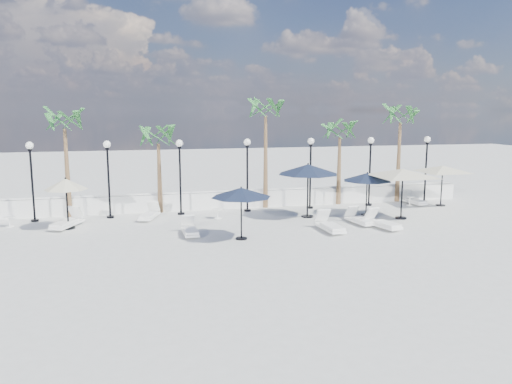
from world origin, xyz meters
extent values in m
plane|color=#AFAFAA|center=(0.00, 0.00, 0.00)|extent=(100.00, 100.00, 0.00)
cube|color=silver|center=(0.00, 7.50, 0.45)|extent=(26.00, 0.30, 0.90)
cube|color=silver|center=(0.00, 7.50, 0.97)|extent=(26.00, 0.12, 0.08)
cylinder|color=black|center=(-10.50, 6.50, 0.05)|extent=(0.36, 0.36, 0.10)
cylinder|color=black|center=(-10.50, 6.50, 1.75)|extent=(0.10, 0.10, 3.50)
cylinder|color=black|center=(-10.50, 6.50, 3.45)|extent=(0.18, 0.18, 0.10)
sphere|color=white|center=(-10.50, 6.50, 3.66)|extent=(0.36, 0.36, 0.36)
cylinder|color=black|center=(-7.00, 6.50, 0.05)|extent=(0.36, 0.36, 0.10)
cylinder|color=black|center=(-7.00, 6.50, 1.75)|extent=(0.10, 0.10, 3.50)
cylinder|color=black|center=(-7.00, 6.50, 3.45)|extent=(0.18, 0.18, 0.10)
sphere|color=white|center=(-7.00, 6.50, 3.66)|extent=(0.36, 0.36, 0.36)
cylinder|color=black|center=(-3.50, 6.50, 0.05)|extent=(0.36, 0.36, 0.10)
cylinder|color=black|center=(-3.50, 6.50, 1.75)|extent=(0.10, 0.10, 3.50)
cylinder|color=black|center=(-3.50, 6.50, 3.45)|extent=(0.18, 0.18, 0.10)
sphere|color=white|center=(-3.50, 6.50, 3.66)|extent=(0.36, 0.36, 0.36)
cylinder|color=black|center=(0.00, 6.50, 0.05)|extent=(0.36, 0.36, 0.10)
cylinder|color=black|center=(0.00, 6.50, 1.75)|extent=(0.10, 0.10, 3.50)
cylinder|color=black|center=(0.00, 6.50, 3.45)|extent=(0.18, 0.18, 0.10)
sphere|color=white|center=(0.00, 6.50, 3.66)|extent=(0.36, 0.36, 0.36)
cylinder|color=black|center=(3.50, 6.50, 0.05)|extent=(0.36, 0.36, 0.10)
cylinder|color=black|center=(3.50, 6.50, 1.75)|extent=(0.10, 0.10, 3.50)
cylinder|color=black|center=(3.50, 6.50, 3.45)|extent=(0.18, 0.18, 0.10)
sphere|color=white|center=(3.50, 6.50, 3.66)|extent=(0.36, 0.36, 0.36)
cylinder|color=black|center=(7.00, 6.50, 0.05)|extent=(0.36, 0.36, 0.10)
cylinder|color=black|center=(7.00, 6.50, 1.75)|extent=(0.10, 0.10, 3.50)
cylinder|color=black|center=(7.00, 6.50, 3.45)|extent=(0.18, 0.18, 0.10)
sphere|color=white|center=(7.00, 6.50, 3.66)|extent=(0.36, 0.36, 0.36)
cylinder|color=black|center=(10.50, 6.50, 0.05)|extent=(0.36, 0.36, 0.10)
cylinder|color=black|center=(10.50, 6.50, 1.75)|extent=(0.10, 0.10, 3.50)
cylinder|color=black|center=(10.50, 6.50, 3.45)|extent=(0.18, 0.18, 0.10)
sphere|color=white|center=(10.50, 6.50, 3.66)|extent=(0.36, 0.36, 0.36)
cone|color=brown|center=(-9.00, 7.30, 2.20)|extent=(0.28, 0.28, 4.40)
cone|color=brown|center=(-4.50, 7.30, 1.80)|extent=(0.28, 0.28, 3.60)
cone|color=brown|center=(1.20, 7.30, 2.50)|extent=(0.28, 0.28, 5.00)
cone|color=brown|center=(5.50, 7.30, 1.90)|extent=(0.28, 0.28, 3.80)
cone|color=brown|center=(9.20, 7.30, 2.30)|extent=(0.28, 0.28, 4.60)
cube|color=white|center=(-5.12, 5.73, 0.15)|extent=(1.15, 1.94, 0.10)
cube|color=white|center=(-5.20, 5.50, 0.26)|extent=(0.93, 1.36, 0.10)
cube|color=white|center=(-4.89, 6.44, 0.52)|extent=(0.68, 0.59, 0.57)
cube|color=white|center=(-8.81, 4.78, 0.16)|extent=(1.42, 2.11, 0.11)
cube|color=white|center=(-8.92, 4.53, 0.28)|extent=(1.12, 1.50, 0.11)
cube|color=white|center=(-8.49, 5.53, 0.57)|extent=(0.77, 0.69, 0.63)
cube|color=white|center=(2.58, 1.32, 0.16)|extent=(0.78, 2.04, 0.11)
cube|color=white|center=(2.60, 1.05, 0.28)|extent=(0.70, 1.39, 0.11)
cube|color=white|center=(2.54, 2.13, 0.57)|extent=(0.65, 0.51, 0.63)
cube|color=white|center=(-3.52, 2.10, 0.14)|extent=(0.63, 1.78, 0.10)
cube|color=white|center=(-3.51, 1.86, 0.25)|extent=(0.58, 1.21, 0.10)
cube|color=white|center=(-3.53, 2.82, 0.50)|extent=(0.56, 0.43, 0.55)
cube|color=white|center=(4.48, 2.28, 0.15)|extent=(0.84, 1.86, 0.10)
cube|color=white|center=(4.52, 2.04, 0.25)|extent=(0.72, 1.28, 0.10)
cube|color=white|center=(4.38, 3.00, 0.50)|extent=(0.62, 0.50, 0.56)
cube|color=white|center=(5.13, 1.28, 0.16)|extent=(1.09, 2.04, 0.11)
cube|color=white|center=(5.19, 1.03, 0.27)|extent=(0.90, 1.42, 0.11)
cube|color=white|center=(4.94, 2.05, 0.55)|extent=(0.70, 0.59, 0.61)
cube|color=white|center=(9.64, 6.20, 0.14)|extent=(0.76, 1.82, 0.10)
cube|color=white|center=(9.66, 5.96, 0.25)|extent=(0.67, 1.24, 0.10)
cube|color=white|center=(9.57, 6.92, 0.50)|extent=(0.59, 0.47, 0.55)
cylinder|color=white|center=(-11.41, 5.56, 0.01)|extent=(0.37, 0.37, 0.03)
cylinder|color=white|center=(-11.41, 5.56, 0.22)|extent=(0.06, 0.06, 0.45)
cylinder|color=white|center=(-11.41, 5.56, 0.46)|extent=(0.49, 0.49, 0.03)
cylinder|color=white|center=(-1.83, 5.07, 0.01)|extent=(0.39, 0.39, 0.03)
cylinder|color=white|center=(-1.83, 5.07, 0.23)|extent=(0.06, 0.06, 0.46)
cylinder|color=white|center=(-1.83, 5.07, 0.47)|extent=(0.50, 0.50, 0.03)
cylinder|color=white|center=(9.28, 5.99, 0.01)|extent=(0.39, 0.39, 0.03)
cylinder|color=white|center=(9.28, 5.99, 0.24)|extent=(0.06, 0.06, 0.47)
cylinder|color=white|center=(9.28, 5.99, 0.48)|extent=(0.51, 0.51, 0.03)
cylinder|color=black|center=(-1.51, 0.90, 0.03)|extent=(0.49, 0.49, 0.05)
cylinder|color=black|center=(-1.51, 0.90, 1.06)|extent=(0.06, 0.06, 2.12)
cone|color=black|center=(-1.51, 0.90, 1.97)|extent=(2.51, 2.51, 0.39)
sphere|color=black|center=(-1.51, 0.90, 2.18)|extent=(0.07, 0.07, 0.07)
cylinder|color=black|center=(2.61, 4.38, 0.03)|extent=(0.61, 0.61, 0.07)
cylinder|color=black|center=(2.61, 4.38, 1.30)|extent=(0.08, 0.08, 2.61)
cone|color=black|center=(2.61, 4.38, 2.41)|extent=(3.04, 3.04, 0.49)
sphere|color=black|center=(2.61, 4.38, 2.68)|extent=(0.09, 0.09, 0.09)
cylinder|color=black|center=(5.69, 4.14, 0.03)|extent=(0.50, 0.50, 0.05)
cylinder|color=black|center=(5.69, 4.14, 1.06)|extent=(0.06, 0.06, 2.12)
cone|color=black|center=(5.69, 4.14, 1.96)|extent=(2.48, 2.48, 0.40)
sphere|color=black|center=(5.69, 4.14, 2.18)|extent=(0.07, 0.07, 0.07)
cylinder|color=black|center=(6.98, 2.93, 0.03)|extent=(0.55, 0.55, 0.06)
cylinder|color=black|center=(6.98, 2.93, 1.22)|extent=(0.07, 0.07, 2.45)
pyramid|color=#BAB393|center=(6.98, 2.93, 2.47)|extent=(5.42, 5.42, 0.37)
cylinder|color=black|center=(10.89, 5.47, 0.03)|extent=(0.51, 0.51, 0.06)
cylinder|color=black|center=(10.89, 5.47, 1.11)|extent=(0.07, 0.07, 2.23)
pyramid|color=#BAB393|center=(10.89, 5.47, 2.25)|extent=(4.83, 4.83, 0.35)
cylinder|color=black|center=(-8.74, 4.56, 0.03)|extent=(0.59, 0.59, 0.06)
cylinder|color=black|center=(-8.74, 4.56, 1.11)|extent=(0.07, 0.07, 2.23)
cone|color=#BAB393|center=(-8.74, 4.56, 2.04)|extent=(1.91, 1.91, 0.48)
sphere|color=black|center=(-8.74, 4.56, 2.30)|extent=(0.08, 0.08, 0.08)
camera|label=1|loc=(-5.66, -18.83, 5.29)|focal=35.00mm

